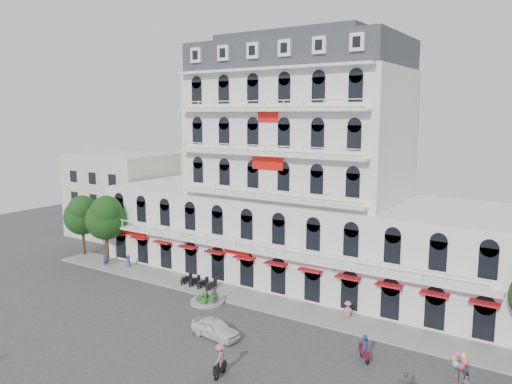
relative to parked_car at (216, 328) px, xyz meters
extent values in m
plane|color=#38383A|center=(-2.16, -0.66, -0.74)|extent=(120.00, 120.00, 0.00)
cube|color=gray|center=(-2.16, 8.34, -0.66)|extent=(53.00, 4.00, 0.16)
cube|color=silver|center=(-2.16, 17.34, 3.76)|extent=(45.00, 14.00, 9.00)
cube|color=silver|center=(-2.16, 17.34, 14.76)|extent=(22.00, 12.00, 13.00)
cube|color=#2D3035|center=(-2.16, 17.34, 22.76)|extent=(21.56, 11.76, 3.00)
cube|color=#2D3035|center=(-2.16, 17.34, 24.66)|extent=(15.84, 8.64, 0.80)
cube|color=#B5161D|center=(-2.16, 9.84, 2.76)|extent=(40.50, 1.00, 0.15)
cube|color=#B40E0B|center=(-2.16, 11.22, 12.26)|extent=(3.50, 0.10, 1.40)
cube|color=beige|center=(-32.16, 19.34, 5.26)|extent=(14.00, 10.00, 12.00)
cylinder|color=gray|center=(-5.16, 5.34, -0.62)|extent=(3.20, 3.20, 0.24)
cylinder|color=black|center=(-5.16, 5.34, 0.16)|extent=(0.08, 0.08, 1.40)
sphere|color=#29541C|center=(-4.46, 5.34, -0.29)|extent=(0.70, 0.70, 0.70)
sphere|color=#29541C|center=(-4.94, 6.00, -0.29)|extent=(0.70, 0.70, 0.70)
sphere|color=#29541C|center=(-5.72, 5.76, -0.29)|extent=(0.70, 0.70, 0.70)
sphere|color=#29541C|center=(-5.73, 4.94, -0.29)|extent=(0.70, 0.70, 0.70)
sphere|color=#29541C|center=(-4.96, 4.66, -0.29)|extent=(0.70, 0.70, 0.70)
cylinder|color=#382314|center=(-28.16, 9.34, 1.02)|extent=(0.36, 0.36, 3.52)
sphere|color=black|center=(-28.16, 9.34, 4.22)|extent=(4.48, 4.48, 4.48)
sphere|color=black|center=(-27.66, 9.04, 5.26)|extent=(3.52, 3.52, 3.52)
sphere|color=black|center=(-28.56, 9.64, 4.86)|extent=(3.20, 3.20, 3.20)
cylinder|color=#382314|center=(-23.16, 8.84, 1.13)|extent=(0.36, 0.36, 3.74)
sphere|color=black|center=(-23.16, 8.84, 4.53)|extent=(4.76, 4.76, 4.76)
sphere|color=black|center=(-22.66, 8.54, 5.63)|extent=(3.74, 3.74, 3.74)
sphere|color=black|center=(-23.56, 9.14, 5.21)|extent=(3.40, 3.40, 3.40)
imported|color=white|center=(0.00, 0.00, 0.00)|extent=(4.53, 2.25, 1.48)
cube|color=maroon|center=(11.35, 2.88, -0.19)|extent=(1.26, 1.35, 0.35)
torus|color=black|center=(10.98, 3.29, -0.46)|extent=(0.49, 0.53, 0.60)
torus|color=black|center=(11.72, 2.47, -0.46)|extent=(0.49, 0.53, 0.60)
imported|color=navy|center=(11.35, 2.88, 0.46)|extent=(0.85, 0.87, 1.51)
cube|color=black|center=(3.95, -4.58, -0.19)|extent=(0.64, 1.54, 0.35)
torus|color=black|center=(4.05, -5.12, -0.46)|extent=(0.24, 0.61, 0.60)
torus|color=black|center=(3.84, -4.05, -0.46)|extent=(0.24, 0.61, 0.60)
imported|color=#BE6483|center=(3.95, -4.58, 0.64)|extent=(0.92, 1.32, 1.86)
imported|color=navy|center=(-19.61, 8.84, 0.03)|extent=(0.75, 0.49, 1.54)
imported|color=#5E5C64|center=(-4.10, 5.18, 0.18)|extent=(1.17, 0.79, 1.85)
imported|color=#CB6B88|center=(7.54, 8.84, 0.13)|extent=(1.29, 1.01, 1.75)
imported|color=navy|center=(-22.16, 7.71, 0.03)|extent=(0.56, 0.67, 1.55)
imported|color=#57575E|center=(18.24, 2.30, 0.14)|extent=(0.84, 0.98, 1.75)
cylinder|color=black|center=(17.84, 2.60, 0.26)|extent=(0.04, 0.04, 2.00)
sphere|color=#E54C99|center=(18.19, 2.60, 1.26)|extent=(0.44, 0.44, 0.44)
sphere|color=yellow|center=(18.01, 2.91, 1.47)|extent=(0.44, 0.44, 0.44)
sphere|color=#994CD8|center=(17.66, 2.91, 1.49)|extent=(0.44, 0.44, 0.44)
sphere|color=orange|center=(17.49, 2.60, 1.29)|extent=(0.44, 0.44, 0.44)
sphere|color=#4CB2E5|center=(17.67, 2.30, 1.07)|extent=(0.44, 0.44, 0.44)
sphere|color=#D8334C|center=(18.02, 2.30, 1.02)|extent=(0.44, 0.44, 0.44)
camera|label=1|loc=(23.31, -29.67, 16.95)|focal=35.00mm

